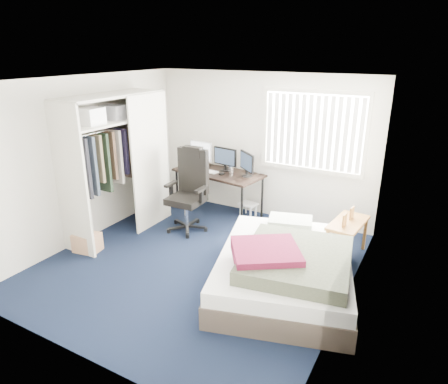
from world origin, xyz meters
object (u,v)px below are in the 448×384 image
at_px(desk, 219,170).
at_px(nightstand, 348,226).
at_px(office_chair, 189,198).
at_px(bed, 285,267).

distance_m(desk, nightstand, 2.50).
relative_size(office_chair, nightstand, 1.64).
bearing_deg(desk, nightstand, -12.78).
height_order(desk, office_chair, office_chair).
xyz_separation_m(nightstand, bed, (-0.48, -1.21, -0.18)).
bearing_deg(office_chair, bed, -24.35).
height_order(desk, nightstand, desk).
height_order(office_chair, nightstand, office_chair).
relative_size(desk, nightstand, 2.03).
distance_m(desk, bed, 2.66).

